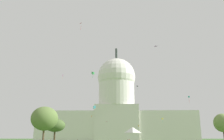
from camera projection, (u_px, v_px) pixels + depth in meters
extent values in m
cube|color=silver|center=(78.00, 126.00, 187.33)|extent=(58.99, 24.25, 21.03)
cube|color=silver|center=(156.00, 126.00, 185.71)|extent=(58.99, 24.25, 21.03)
cube|color=silver|center=(117.00, 123.00, 187.11)|extent=(32.03, 26.68, 25.50)
cylinder|color=silver|center=(117.00, 91.00, 193.51)|extent=(27.66, 27.66, 23.16)
sphere|color=silver|center=(116.00, 77.00, 196.56)|extent=(29.81, 29.81, 29.81)
cylinder|color=#2D3833|center=(116.00, 54.00, 201.66)|extent=(1.80, 1.80, 9.01)
cube|color=white|center=(133.00, 140.00, 86.49)|extent=(4.40, 4.58, 2.82)
pyramid|color=white|center=(133.00, 130.00, 87.38)|extent=(4.62, 4.81, 1.97)
cylinder|color=brown|center=(43.00, 134.00, 97.79)|extent=(0.75, 0.75, 6.74)
ellipsoid|color=olive|center=(45.00, 118.00, 99.43)|extent=(14.65, 14.46, 9.56)
cylinder|color=#42301E|center=(54.00, 136.00, 114.09)|extent=(0.75, 0.75, 5.88)
ellipsoid|color=#4C6633|center=(55.00, 125.00, 115.34)|extent=(11.42, 10.34, 6.08)
cylinder|color=#4C3823|center=(224.00, 135.00, 114.22)|extent=(0.58, 0.58, 6.28)
ellipsoid|color=olive|center=(223.00, 123.00, 115.72)|extent=(8.15, 8.83, 8.55)
sphere|color=#A37556|center=(128.00, 140.00, 73.12)|extent=(0.23, 0.23, 0.20)
sphere|color=tan|center=(129.00, 140.00, 71.59)|extent=(0.31, 0.31, 0.23)
sphere|color=brown|center=(197.00, 140.00, 89.38)|extent=(0.24, 0.24, 0.20)
sphere|color=#A37556|center=(108.00, 140.00, 74.71)|extent=(0.22, 0.22, 0.20)
sphere|color=#A37556|center=(78.00, 140.00, 77.83)|extent=(0.29, 0.29, 0.21)
cube|color=green|center=(93.00, 74.00, 127.86)|extent=(1.53, 1.50, 0.73)
cube|color=green|center=(93.00, 72.00, 128.04)|extent=(1.53, 1.50, 0.73)
cylinder|color=green|center=(93.00, 76.00, 127.51)|extent=(0.29, 0.17, 2.18)
cube|color=#33BCDB|center=(94.00, 108.00, 119.28)|extent=(1.48, 1.44, 0.82)
cube|color=#33BCDB|center=(94.00, 106.00, 119.47)|extent=(1.48, 1.44, 0.82)
pyramid|color=pink|center=(106.00, 122.00, 102.02)|extent=(1.20, 1.59, 0.28)
cube|color=black|center=(137.00, 86.00, 166.80)|extent=(0.86, 0.90, 0.47)
cube|color=black|center=(137.00, 86.00, 166.90)|extent=(0.86, 0.90, 0.47)
cylinder|color=green|center=(138.00, 88.00, 166.53)|extent=(0.32, 0.25, 1.71)
cube|color=#D1339E|center=(63.00, 75.00, 136.64)|extent=(0.53, 0.69, 0.96)
cylinder|color=orange|center=(63.00, 77.00, 136.30)|extent=(0.16, 0.16, 1.68)
pyramid|color=purple|center=(156.00, 47.00, 95.28)|extent=(1.49, 1.24, 0.13)
cube|color=teal|center=(189.00, 97.00, 139.93)|extent=(0.84, 0.83, 0.34)
cube|color=teal|center=(189.00, 96.00, 140.05)|extent=(0.84, 0.83, 0.34)
cylinder|color=red|center=(189.00, 100.00, 139.51)|extent=(0.46, 0.17, 2.83)
cube|color=yellow|center=(162.00, 119.00, 135.65)|extent=(0.91, 0.91, 0.29)
cube|color=yellow|center=(162.00, 118.00, 135.74)|extent=(0.91, 0.91, 0.29)
cylinder|color=teal|center=(163.00, 121.00, 135.42)|extent=(0.10, 0.21, 1.42)
pyramid|color=red|center=(81.00, 24.00, 114.12)|extent=(1.50, 1.60, 0.33)
cylinder|color=red|center=(81.00, 28.00, 113.42)|extent=(0.23, 0.33, 2.21)
cube|color=orange|center=(92.00, 116.00, 160.42)|extent=(0.42, 1.00, 1.24)
cube|color=gold|center=(139.00, 126.00, 150.21)|extent=(0.61, 0.38, 0.93)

